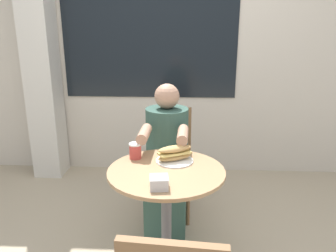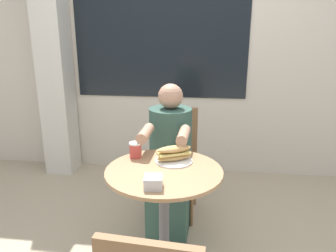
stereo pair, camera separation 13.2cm
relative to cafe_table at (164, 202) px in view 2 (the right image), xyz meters
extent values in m
cube|color=beige|center=(0.00, 1.69, 0.87)|extent=(8.00, 0.08, 2.80)
cube|color=black|center=(-0.26, 1.65, 0.94)|extent=(1.73, 0.01, 1.32)
cube|color=beige|center=(-1.31, 1.49, 0.67)|extent=(0.28, 0.28, 2.40)
cylinder|color=#997551|center=(0.00, 0.00, 0.19)|extent=(0.66, 0.66, 0.02)
cylinder|color=#515156|center=(0.00, 0.00, -0.17)|extent=(0.06, 0.06, 0.69)
cube|color=brown|center=(-0.02, 0.75, -0.09)|extent=(0.39, 0.39, 0.02)
cube|color=brown|center=(-0.02, 0.92, 0.13)|extent=(0.35, 0.04, 0.42)
cylinder|color=brown|center=(0.14, 0.58, -0.32)|extent=(0.03, 0.03, 0.43)
cylinder|color=brown|center=(-0.19, 0.59, -0.32)|extent=(0.03, 0.03, 0.43)
cylinder|color=brown|center=(0.14, 0.91, -0.32)|extent=(0.03, 0.03, 0.43)
cylinder|color=brown|center=(-0.19, 0.92, -0.32)|extent=(0.03, 0.03, 0.43)
cube|color=#2D4C42|center=(-0.03, 0.47, -0.31)|extent=(0.30, 0.38, 0.45)
cylinder|color=#2D4C42|center=(-0.02, 0.53, 0.17)|extent=(0.30, 0.30, 0.50)
sphere|color=tan|center=(-0.02, 0.53, 0.51)|extent=(0.17, 0.17, 0.17)
cylinder|color=tan|center=(0.09, 0.26, 0.32)|extent=(0.07, 0.24, 0.07)
cylinder|color=tan|center=(-0.15, 0.26, 0.32)|extent=(0.07, 0.24, 0.07)
cylinder|color=white|center=(0.04, 0.13, 0.20)|extent=(0.22, 0.22, 0.01)
ellipsoid|color=tan|center=(0.04, 0.13, 0.23)|extent=(0.22, 0.16, 0.04)
cube|color=#D6BC66|center=(0.04, 0.13, 0.25)|extent=(0.21, 0.15, 0.01)
ellipsoid|color=tan|center=(0.04, 0.13, 0.28)|extent=(0.22, 0.16, 0.04)
cylinder|color=#B73D38|center=(-0.20, 0.16, 0.24)|extent=(0.07, 0.07, 0.09)
cylinder|color=white|center=(-0.20, 0.16, 0.29)|extent=(0.08, 0.08, 0.01)
cube|color=silver|center=(-0.02, -0.22, 0.23)|extent=(0.10, 0.10, 0.06)
camera|label=1|loc=(0.10, -1.68, 0.96)|focal=35.00mm
camera|label=2|loc=(0.23, -1.67, 0.96)|focal=35.00mm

